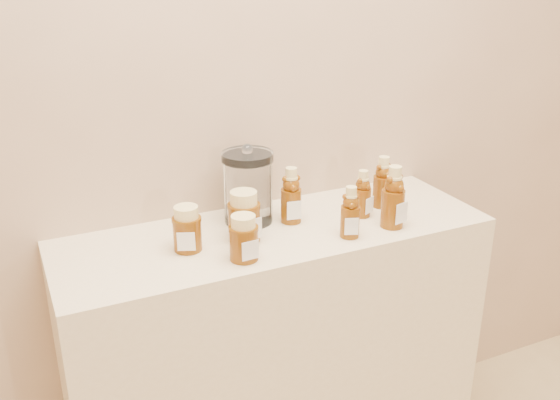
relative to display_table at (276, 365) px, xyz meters
name	(u,v)px	position (x,y,z in m)	size (l,w,h in m)	color
wall_back	(245,53)	(0.00, 0.20, 0.90)	(3.50, 0.02, 2.70)	tan
display_table	(276,365)	(0.00, 0.00, 0.00)	(1.20, 0.40, 0.90)	beige
bear_bottle_back_left	(291,192)	(0.06, 0.03, 0.54)	(0.06, 0.06, 0.18)	#5A2B07
bear_bottle_back_mid	(363,191)	(0.26, -0.02, 0.53)	(0.05, 0.05, 0.16)	#5A2B07
bear_bottle_back_right	(383,179)	(0.36, 0.02, 0.54)	(0.06, 0.06, 0.18)	#5A2B07
bear_bottle_front_left	(350,209)	(0.16, -0.12, 0.53)	(0.05, 0.05, 0.16)	#5A2B07
bear_bottle_front_right	(394,193)	(0.30, -0.11, 0.55)	(0.07, 0.07, 0.20)	#5A2B07
honey_jar_left	(187,228)	(-0.25, -0.01, 0.51)	(0.08, 0.08, 0.12)	#5A2B07
honey_jar_back	(244,216)	(-0.10, -0.02, 0.52)	(0.09, 0.09, 0.14)	#5A2B07
honey_jar_front	(244,238)	(-0.14, -0.12, 0.51)	(0.07, 0.07, 0.12)	#5A2B07
glass_canister	(248,184)	(-0.04, 0.09, 0.56)	(0.14, 0.14, 0.22)	white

